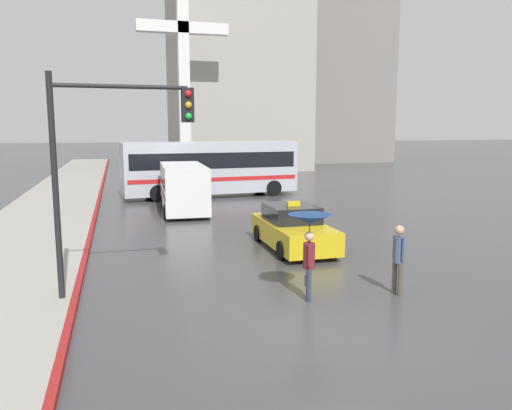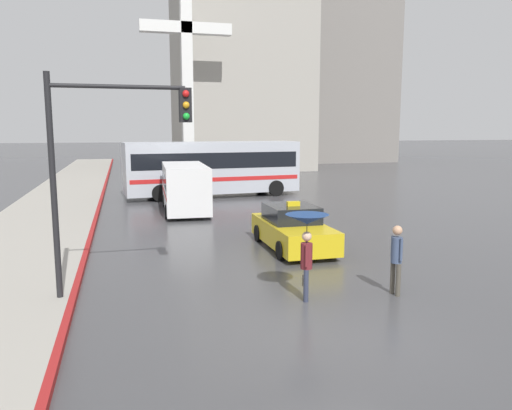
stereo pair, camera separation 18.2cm
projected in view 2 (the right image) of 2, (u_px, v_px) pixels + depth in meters
ground_plane at (343, 337)px, 9.80m from camera, size 300.00×300.00×0.00m
taxi at (293, 229)px, 17.07m from camera, size 1.91×4.35×1.63m
ambulance_van at (185, 186)px, 24.57m from camera, size 2.29×5.80×2.32m
city_bus at (213, 166)px, 30.12m from camera, size 10.60×3.40×3.29m
pedestrian_with_umbrella at (307, 231)px, 11.69m from camera, size 1.02×1.02×2.08m
pedestrian_man at (396, 255)px, 12.19m from camera, size 0.29×0.42×1.74m
traffic_light at (111, 145)px, 11.49m from camera, size 3.24×0.38×5.31m
building_tower_near at (240, 55)px, 49.95m from camera, size 13.08×10.02×22.77m
building_tower_far at (322, 5)px, 62.91m from camera, size 15.36×13.44×39.10m
monument_cross at (187, 61)px, 40.91m from camera, size 7.45×0.90×16.93m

